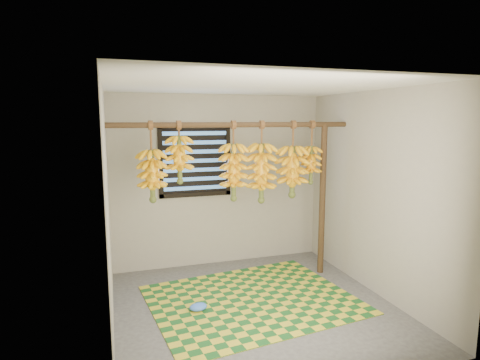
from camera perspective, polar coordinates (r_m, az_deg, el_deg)
name	(u,v)px	position (r m, az deg, el deg)	size (l,w,h in m)	color
floor	(255,307)	(4.67, 2.18, -17.66)	(3.00, 3.00, 0.01)	#464646
ceiling	(257,86)	(4.21, 2.37, 13.26)	(3.00, 3.00, 0.01)	silver
wall_back	(219,181)	(5.69, -2.96, -0.12)	(3.00, 0.01, 2.40)	gray
wall_left	(108,211)	(4.03, -18.32, -4.22)	(0.01, 3.00, 2.40)	gray
wall_right	(375,193)	(4.99, 18.71, -1.80)	(0.01, 3.00, 2.40)	gray
window	(195,161)	(5.55, -6.40, 2.73)	(1.00, 0.04, 1.00)	black
hanging_pole	(236,125)	(4.85, -0.55, 7.86)	(0.06, 0.06, 3.00)	#46331C
support_post	(322,200)	(5.44, 11.63, -2.84)	(0.08, 0.08, 2.00)	#46331C
woven_mat	(252,300)	(4.83, 1.74, -16.63)	(2.26, 1.80, 0.01)	#195720
plastic_bag	(198,307)	(4.58, -5.95, -17.51)	(0.20, 0.14, 0.08)	#3F77ED
banana_bunch_a	(152,176)	(4.70, -12.38, 0.62)	(0.32, 0.32, 0.92)	brown
banana_bunch_b	(180,159)	(4.72, -8.60, 2.93)	(0.32, 0.32, 0.72)	brown
banana_bunch_c	(233,172)	(4.89, -0.93, 1.14)	(0.33, 0.33, 0.97)	brown
banana_bunch_d	(261,173)	(5.01, 3.06, 1.02)	(0.36, 0.36, 1.01)	brown
banana_bunch_e	(292,172)	(5.17, 7.46, 1.20)	(0.39, 0.39, 0.97)	brown
banana_bunch_f	(311,165)	(5.28, 10.08, 2.16)	(0.26, 0.26, 0.82)	brown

